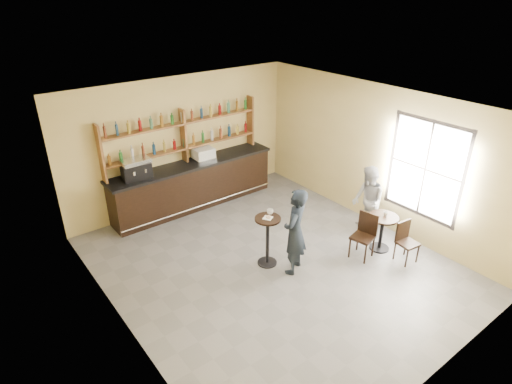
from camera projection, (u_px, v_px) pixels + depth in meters
floor at (272, 264)px, 8.62m from camera, size 7.00×7.00×0.00m
ceiling at (276, 108)px, 7.20m from camera, size 7.00×7.00×0.00m
wall_back at (182, 142)px, 10.39m from camera, size 7.00×0.00×7.00m
wall_front at (450, 290)px, 5.43m from camera, size 7.00×0.00×7.00m
wall_left at (117, 249)px, 6.26m from camera, size 0.00×7.00×7.00m
wall_right at (377, 157)px, 9.55m from camera, size 0.00×7.00×7.00m
window_pane at (425, 169)px, 8.65m from camera, size 0.00×2.00×2.00m
window_frame at (425, 169)px, 8.65m from camera, size 0.04×1.70×2.10m
shelf_unit at (184, 136)px, 10.20m from camera, size 4.00×0.26×1.40m
liquor_bottles at (183, 129)px, 10.13m from camera, size 3.68×0.10×1.00m
bar_counter at (194, 184)px, 10.63m from camera, size 4.28×0.83×1.16m
espresso_machine at (136, 169)px, 9.49m from camera, size 0.67×0.48×0.45m
pastry_case at (204, 154)px, 10.48m from camera, size 0.55×0.47×0.30m
pedestal_table at (267, 241)px, 8.42m from camera, size 0.52×0.52×1.05m
napkin at (268, 218)px, 8.18m from camera, size 0.23×0.23×0.00m
donut at (269, 217)px, 8.17m from camera, size 0.14×0.14×0.04m
cup_pedestal at (270, 212)px, 8.31m from camera, size 0.15×0.15×0.10m
man_main at (295, 232)px, 8.06m from camera, size 0.76×0.68×1.75m
cafe_table at (381, 233)px, 8.95m from camera, size 0.82×0.82×0.78m
cup_cafe at (386, 214)px, 8.79m from camera, size 0.12×0.12×0.08m
chair_west at (363, 237)px, 8.65m from camera, size 0.49×0.49×0.95m
chair_south at (408, 243)px, 8.54m from camera, size 0.41×0.41×0.86m
patron_second at (368, 201)px, 9.37m from camera, size 0.91×0.97×1.58m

